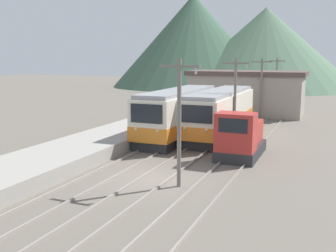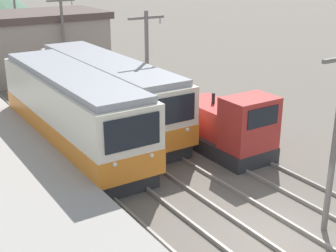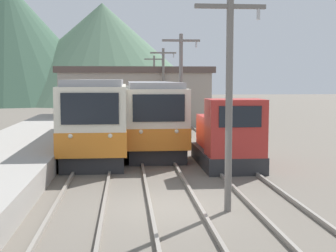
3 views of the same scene
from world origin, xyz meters
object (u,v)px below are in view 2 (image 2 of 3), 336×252
catenary_mast_near (336,135)px  catenary_mast_mid (147,66)px  shunting_locomotive (227,128)px  catenary_mast_far (63,36)px  catenary_mast_distant (16,19)px  commuter_train_center (108,96)px  commuter_train_left (73,114)px

catenary_mast_near → catenary_mast_mid: bearing=90.0°
shunting_locomotive → catenary_mast_far: (-1.49, 16.24, 2.18)m
catenary_mast_distant → shunting_locomotive: bearing=-86.9°
catenary_mast_distant → commuter_train_center: bearing=-94.0°
commuter_train_center → catenary_mast_distant: (1.51, 21.59, 1.69)m
commuter_train_left → catenary_mast_far: 12.88m
catenary_mast_near → catenary_mast_mid: same height
commuter_train_left → catenary_mast_distant: catenary_mast_distant is taller
catenary_mast_near → catenary_mast_distant: same height
shunting_locomotive → commuter_train_center: bearing=115.7°
shunting_locomotive → catenary_mast_near: 7.42m
shunting_locomotive → catenary_mast_far: size_ratio=0.82×
commuter_train_center → catenary_mast_mid: bearing=-46.4°
catenary_mast_far → catenary_mast_distant: (0.00, 11.59, 0.00)m
catenary_mast_near → catenary_mast_distant: size_ratio=1.00×
catenary_mast_distant → catenary_mast_far: bearing=-90.0°
catenary_mast_near → commuter_train_center: bearing=96.5°
catenary_mast_mid → catenary_mast_far: 11.59m
catenary_mast_far → catenary_mast_distant: same height
commuter_train_left → shunting_locomotive: bearing=-36.0°
shunting_locomotive → catenary_mast_distant: 27.96m
commuter_train_center → catenary_mast_near: size_ratio=2.03×
commuter_train_center → shunting_locomotive: (3.00, -6.24, -0.49)m
catenary_mast_mid → catenary_mast_far: bearing=90.0°
commuter_train_center → shunting_locomotive: size_ratio=2.48×
commuter_train_left → catenary_mast_far: (4.31, 12.03, 1.64)m
commuter_train_left → catenary_mast_near: bearing=-68.9°
catenary_mast_near → shunting_locomotive: bearing=77.9°
commuter_train_center → shunting_locomotive: commuter_train_center is taller
catenary_mast_mid → catenary_mast_distant: (0.00, 23.17, 0.00)m
commuter_train_left → commuter_train_center: size_ratio=0.94×
catenary_mast_near → catenary_mast_distant: (0.00, 34.76, 0.00)m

